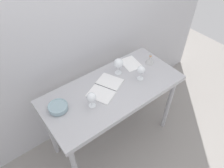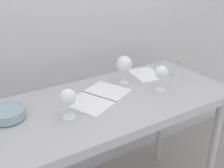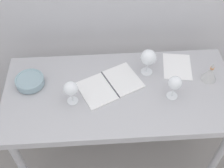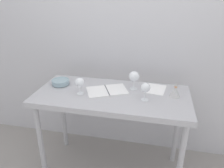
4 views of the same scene
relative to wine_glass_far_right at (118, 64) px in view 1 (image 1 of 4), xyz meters
name	(u,v)px [view 1 (image 1 of 4)]	position (x,y,z in m)	size (l,w,h in m)	color
ground_plane	(113,137)	(-0.18, -0.14, -1.02)	(6.00, 6.00, 0.00)	gray
back_wall	(82,30)	(-0.18, 0.35, 0.28)	(3.80, 0.04, 2.60)	#BABABF
steel_counter	(113,95)	(-0.18, -0.14, -0.23)	(1.40, 0.65, 0.90)	#ACACB1
wine_glass_far_right	(118,64)	(0.00, 0.00, 0.00)	(0.10, 0.10, 0.18)	white
wine_glass_near_left	(91,98)	(-0.46, -0.20, -0.02)	(0.08, 0.08, 0.15)	white
wine_glass_near_right	(141,70)	(0.12, -0.20, -0.01)	(0.08, 0.08, 0.16)	white
open_notebook	(105,87)	(-0.24, -0.10, -0.12)	(0.43, 0.37, 0.01)	white
tasting_sheet_upper	(131,63)	(0.20, 0.04, -0.12)	(0.18, 0.23, 0.00)	white
tasting_bowl	(58,107)	(-0.72, -0.06, -0.09)	(0.17, 0.17, 0.05)	#4C4C4C
decanter_funnel	(150,60)	(0.37, -0.08, -0.08)	(0.09, 0.09, 0.14)	#B6B6B6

